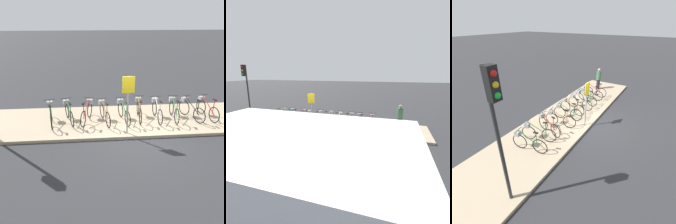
% 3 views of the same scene
% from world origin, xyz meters
% --- Properties ---
extents(ground_plane, '(120.00, 120.00, 0.00)m').
position_xyz_m(ground_plane, '(0.00, 0.00, 0.00)').
color(ground_plane, '#2D2D30').
extents(sidewalk, '(13.44, 3.02, 0.12)m').
position_xyz_m(sidewalk, '(0.00, 1.51, 0.06)').
color(sidewalk, tan).
rests_on(sidewalk, ground_plane).
extents(parked_bicycle_0, '(0.48, 1.58, 0.98)m').
position_xyz_m(parked_bicycle_0, '(-3.37, 1.39, 0.55)').
color(parked_bicycle_0, black).
rests_on(parked_bicycle_0, sidewalk).
extents(parked_bicycle_1, '(0.63, 1.53, 0.98)m').
position_xyz_m(parked_bicycle_1, '(-2.66, 1.51, 0.55)').
color(parked_bicycle_1, black).
rests_on(parked_bicycle_1, sidewalk).
extents(parked_bicycle_2, '(0.58, 1.55, 0.98)m').
position_xyz_m(parked_bicycle_2, '(-1.88, 1.49, 0.55)').
color(parked_bicycle_2, black).
rests_on(parked_bicycle_2, sidewalk).
extents(parked_bicycle_3, '(0.52, 1.57, 0.98)m').
position_xyz_m(parked_bicycle_3, '(-1.17, 1.35, 0.55)').
color(parked_bicycle_3, black).
rests_on(parked_bicycle_3, sidewalk).
extents(parked_bicycle_4, '(0.49, 1.57, 0.98)m').
position_xyz_m(parked_bicycle_4, '(-0.36, 1.41, 0.55)').
color(parked_bicycle_4, black).
rests_on(parked_bicycle_4, sidewalk).
extents(parked_bicycle_5, '(0.46, 1.59, 0.98)m').
position_xyz_m(parked_bicycle_5, '(0.34, 1.54, 0.55)').
color(parked_bicycle_5, black).
rests_on(parked_bicycle_5, sidewalk).
extents(parked_bicycle_6, '(0.46, 1.60, 0.98)m').
position_xyz_m(parked_bicycle_6, '(1.10, 1.43, 0.55)').
color(parked_bicycle_6, black).
rests_on(parked_bicycle_6, sidewalk).
extents(parked_bicycle_7, '(0.46, 1.59, 0.98)m').
position_xyz_m(parked_bicycle_7, '(1.84, 1.43, 0.55)').
color(parked_bicycle_7, black).
rests_on(parked_bicycle_7, sidewalk).
extents(parked_bicycle_8, '(0.66, 1.52, 0.98)m').
position_xyz_m(parked_bicycle_8, '(2.57, 1.42, 0.55)').
color(parked_bicycle_8, black).
rests_on(parked_bicycle_8, sidewalk).
extents(parked_bicycle_9, '(0.46, 1.58, 0.98)m').
position_xyz_m(parked_bicycle_9, '(3.31, 1.44, 0.55)').
color(parked_bicycle_9, black).
rests_on(parked_bicycle_9, sidewalk).
extents(truck, '(4.77, 2.17, 2.85)m').
position_xyz_m(truck, '(2.73, -7.45, 1.61)').
color(truck, black).
rests_on(truck, ground_plane).
extents(pedestrian, '(0.34, 0.34, 1.56)m').
position_xyz_m(pedestrian, '(4.95, 1.77, 0.93)').
color(pedestrian, '#23232D').
rests_on(pedestrian, sidewalk).
extents(traffic_light, '(0.24, 0.40, 3.99)m').
position_xyz_m(traffic_light, '(-5.28, 0.25, 2.97)').
color(traffic_light, '#2D2D2D').
rests_on(traffic_light, sidewalk).
extents(sign_post, '(0.44, 0.07, 2.23)m').
position_xyz_m(sign_post, '(-0.35, 0.29, 1.64)').
color(sign_post, '#99999E').
rests_on(sign_post, sidewalk).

